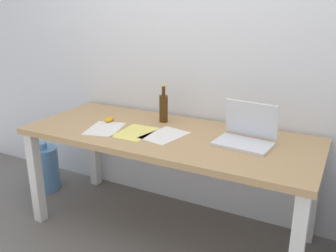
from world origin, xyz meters
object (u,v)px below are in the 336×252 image
at_px(beer_bottle, 164,107).
at_px(computer_mouse, 109,119).
at_px(laptop_right, 246,135).
at_px(water_cooler_jug, 44,168).
at_px(desk, 168,146).

height_order(beer_bottle, computer_mouse, beer_bottle).
bearing_deg(laptop_right, water_cooler_jug, -179.73).
xyz_separation_m(beer_bottle, computer_mouse, (-0.35, -0.18, -0.09)).
bearing_deg(laptop_right, beer_bottle, 166.86).
bearing_deg(water_cooler_jug, desk, -2.20).
height_order(beer_bottle, water_cooler_jug, beer_bottle).
bearing_deg(desk, computer_mouse, 176.76).
relative_size(beer_bottle, water_cooler_jug, 0.63).
height_order(laptop_right, beer_bottle, beer_bottle).
bearing_deg(beer_bottle, computer_mouse, -152.96).
relative_size(desk, water_cooler_jug, 4.51).
xyz_separation_m(desk, computer_mouse, (-0.49, 0.03, 0.10)).
bearing_deg(water_cooler_jug, laptop_right, 0.27).
xyz_separation_m(laptop_right, computer_mouse, (-1.00, -0.03, -0.04)).
bearing_deg(computer_mouse, desk, -20.31).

